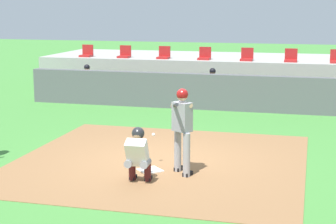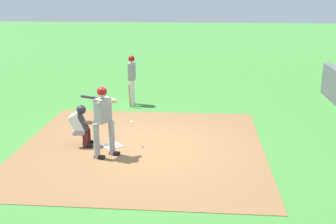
# 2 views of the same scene
# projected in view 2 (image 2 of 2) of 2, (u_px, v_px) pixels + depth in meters

# --- Properties ---
(ground_plane) EXTENTS (80.00, 80.00, 0.00)m
(ground_plane) POSITION_uv_depth(u_px,v_px,m) (142.00, 147.00, 10.95)
(ground_plane) COLOR #428438
(dirt_infield) EXTENTS (6.40, 6.40, 0.01)m
(dirt_infield) POSITION_uv_depth(u_px,v_px,m) (142.00, 147.00, 10.95)
(dirt_infield) COLOR olive
(dirt_infield) RESTS_ON ground
(home_plate) EXTENTS (0.62, 0.62, 0.02)m
(home_plate) POSITION_uv_depth(u_px,v_px,m) (112.00, 146.00, 11.00)
(home_plate) COLOR white
(home_plate) RESTS_ON dirt_infield
(batter_at_plate) EXTENTS (0.55, 0.90, 1.80)m
(batter_at_plate) POSITION_uv_depth(u_px,v_px,m) (104.00, 117.00, 10.05)
(batter_at_plate) COLOR #99999E
(batter_at_plate) RESTS_ON ground
(catcher_crouched) EXTENTS (0.49, 1.68, 1.13)m
(catcher_crouched) POSITION_uv_depth(u_px,v_px,m) (83.00, 124.00, 10.91)
(catcher_crouched) COLOR gray
(catcher_crouched) RESTS_ON ground
(on_deck_batter) EXTENTS (0.58, 0.23, 1.79)m
(on_deck_batter) POSITION_uv_depth(u_px,v_px,m) (132.00, 77.00, 14.61)
(on_deck_batter) COLOR silver
(on_deck_batter) RESTS_ON ground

